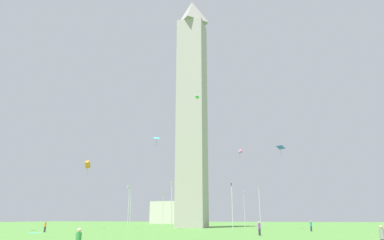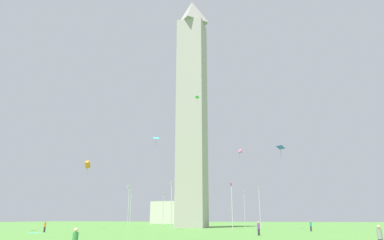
{
  "view_description": "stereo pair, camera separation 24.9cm",
  "coord_description": "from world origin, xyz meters",
  "px_view_note": "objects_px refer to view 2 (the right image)",
  "views": [
    {
      "loc": [
        79.75,
        20.7,
        2.18
      ],
      "look_at": [
        0.0,
        0.0,
        25.86
      ],
      "focal_mm": 31.94,
      "sensor_mm": 36.0,
      "label": 1
    },
    {
      "loc": [
        79.69,
        20.94,
        2.18
      ],
      "look_at": [
        0.0,
        0.0,
        25.86
      ],
      "focal_mm": 31.94,
      "sensor_mm": 36.0,
      "label": 2
    }
  ],
  "objects_px": {
    "kite_pink_delta": "(239,152)",
    "flagpole_n": "(171,203)",
    "person_orange_shirt": "(45,227)",
    "distant_building": "(181,213)",
    "flagpole_se": "(244,207)",
    "flagpole_w": "(131,206)",
    "kite_orange_box": "(88,165)",
    "picnic_blanket_near_first_person": "(35,233)",
    "flagpole_nw": "(128,204)",
    "flagpole_e": "(259,205)",
    "flagpole_s": "(206,208)",
    "obelisk_monument": "(192,104)",
    "kite_green_diamond": "(197,97)",
    "flagpole_ne": "(232,203)",
    "person_purple_shirt": "(259,228)",
    "flagpole_sw": "(163,207)",
    "kite_cyan_diamond": "(156,138)",
    "person_teal_shirt": "(311,226)",
    "person_gray_shirt": "(380,238)",
    "kite_blue_diamond": "(281,148)"
  },
  "relations": [
    {
      "from": "kite_pink_delta",
      "to": "flagpole_n",
      "type": "bearing_deg",
      "value": -76.1
    },
    {
      "from": "person_orange_shirt",
      "to": "distant_building",
      "type": "height_order",
      "value": "distant_building"
    },
    {
      "from": "flagpole_se",
      "to": "distant_building",
      "type": "bearing_deg",
      "value": -148.3
    },
    {
      "from": "flagpole_w",
      "to": "kite_orange_box",
      "type": "bearing_deg",
      "value": -15.0
    },
    {
      "from": "picnic_blanket_near_first_person",
      "to": "flagpole_nw",
      "type": "bearing_deg",
      "value": 167.85
    },
    {
      "from": "flagpole_e",
      "to": "flagpole_se",
      "type": "distance_m",
      "value": 11.94
    },
    {
      "from": "flagpole_se",
      "to": "kite_pink_delta",
      "type": "distance_m",
      "value": 25.5
    },
    {
      "from": "flagpole_n",
      "to": "flagpole_s",
      "type": "relative_size",
      "value": 1.0
    },
    {
      "from": "flagpole_se",
      "to": "person_orange_shirt",
      "type": "xyz_separation_m",
      "value": [
        41.52,
        -27.32,
        -4.11
      ]
    },
    {
      "from": "obelisk_monument",
      "to": "kite_green_diamond",
      "type": "distance_m",
      "value": 8.92
    },
    {
      "from": "flagpole_ne",
      "to": "person_orange_shirt",
      "type": "height_order",
      "value": "flagpole_ne"
    },
    {
      "from": "person_purple_shirt",
      "to": "person_orange_shirt",
      "type": "bearing_deg",
      "value": 83.73
    },
    {
      "from": "obelisk_monument",
      "to": "flagpole_ne",
      "type": "xyz_separation_m",
      "value": [
        11.08,
        11.03,
        -25.16
      ]
    },
    {
      "from": "flagpole_se",
      "to": "flagpole_sw",
      "type": "height_order",
      "value": "same"
    },
    {
      "from": "kite_cyan_diamond",
      "to": "flagpole_sw",
      "type": "bearing_deg",
      "value": -164.18
    },
    {
      "from": "kite_cyan_diamond",
      "to": "distant_building",
      "type": "bearing_deg",
      "value": -167.0
    },
    {
      "from": "kite_orange_box",
      "to": "person_teal_shirt",
      "type": "bearing_deg",
      "value": 87.9
    },
    {
      "from": "flagpole_s",
      "to": "person_orange_shirt",
      "type": "xyz_separation_m",
      "value": [
        46.09,
        -16.29,
        -4.11
      ]
    },
    {
      "from": "flagpole_n",
      "to": "kite_cyan_diamond",
      "type": "relative_size",
      "value": 4.78
    },
    {
      "from": "person_purple_shirt",
      "to": "flagpole_sw",
      "type": "bearing_deg",
      "value": 30.79
    },
    {
      "from": "person_orange_shirt",
      "to": "kite_orange_box",
      "type": "bearing_deg",
      "value": 29.14
    },
    {
      "from": "flagpole_nw",
      "to": "person_gray_shirt",
      "type": "height_order",
      "value": "flagpole_nw"
    },
    {
      "from": "flagpole_sw",
      "to": "kite_cyan_diamond",
      "type": "height_order",
      "value": "kite_cyan_diamond"
    },
    {
      "from": "obelisk_monument",
      "to": "person_orange_shirt",
      "type": "bearing_deg",
      "value": -28.07
    },
    {
      "from": "obelisk_monument",
      "to": "kite_green_diamond",
      "type": "height_order",
      "value": "obelisk_monument"
    },
    {
      "from": "person_orange_shirt",
      "to": "flagpole_n",
      "type": "bearing_deg",
      "value": -29.66
    },
    {
      "from": "flagpole_s",
      "to": "flagpole_nw",
      "type": "distance_m",
      "value": 28.82
    },
    {
      "from": "flagpole_sw",
      "to": "distant_building",
      "type": "height_order",
      "value": "flagpole_sw"
    },
    {
      "from": "kite_blue_diamond",
      "to": "picnic_blanket_near_first_person",
      "type": "height_order",
      "value": "kite_blue_diamond"
    },
    {
      "from": "flagpole_w",
      "to": "kite_cyan_diamond",
      "type": "relative_size",
      "value": 4.78
    },
    {
      "from": "picnic_blanket_near_first_person",
      "to": "flagpole_ne",
      "type": "bearing_deg",
      "value": 129.66
    },
    {
      "from": "flagpole_e",
      "to": "flagpole_sw",
      "type": "xyz_separation_m",
      "value": [
        -11.03,
        -26.63,
        0.0
      ]
    },
    {
      "from": "flagpole_se",
      "to": "person_purple_shirt",
      "type": "distance_m",
      "value": 44.55
    },
    {
      "from": "flagpole_n",
      "to": "kite_pink_delta",
      "type": "height_order",
      "value": "kite_pink_delta"
    },
    {
      "from": "flagpole_s",
      "to": "obelisk_monument",
      "type": "bearing_deg",
      "value": -0.0
    },
    {
      "from": "flagpole_ne",
      "to": "person_purple_shirt",
      "type": "distance_m",
      "value": 23.13
    },
    {
      "from": "flagpole_nw",
      "to": "distant_building",
      "type": "height_order",
      "value": "flagpole_nw"
    },
    {
      "from": "flagpole_sw",
      "to": "picnic_blanket_near_first_person",
      "type": "height_order",
      "value": "flagpole_sw"
    },
    {
      "from": "flagpole_n",
      "to": "flagpole_se",
      "type": "height_order",
      "value": "same"
    },
    {
      "from": "person_orange_shirt",
      "to": "kite_cyan_diamond",
      "type": "relative_size",
      "value": 0.87
    },
    {
      "from": "flagpole_se",
      "to": "distant_building",
      "type": "xyz_separation_m",
      "value": [
        -53.48,
        -33.03,
        -0.66
      ]
    },
    {
      "from": "person_purple_shirt",
      "to": "kite_blue_diamond",
      "type": "bearing_deg",
      "value": -9.58
    },
    {
      "from": "flagpole_s",
      "to": "picnic_blanket_near_first_person",
      "type": "distance_m",
      "value": 51.62
    },
    {
      "from": "flagpole_e",
      "to": "distant_building",
      "type": "height_order",
      "value": "flagpole_e"
    },
    {
      "from": "person_orange_shirt",
      "to": "kite_pink_delta",
      "type": "height_order",
      "value": "kite_pink_delta"
    },
    {
      "from": "distant_building",
      "to": "kite_orange_box",
      "type": "bearing_deg",
      "value": 1.83
    },
    {
      "from": "person_purple_shirt",
      "to": "kite_pink_delta",
      "type": "relative_size",
      "value": 0.97
    },
    {
      "from": "kite_green_diamond",
      "to": "distant_building",
      "type": "distance_m",
      "value": 80.73
    },
    {
      "from": "flagpole_sw",
      "to": "person_teal_shirt",
      "type": "xyz_separation_m",
      "value": [
        27.11,
        36.06,
        -4.06
      ]
    },
    {
      "from": "flagpole_ne",
      "to": "person_purple_shirt",
      "type": "relative_size",
      "value": 5.19
    }
  ]
}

